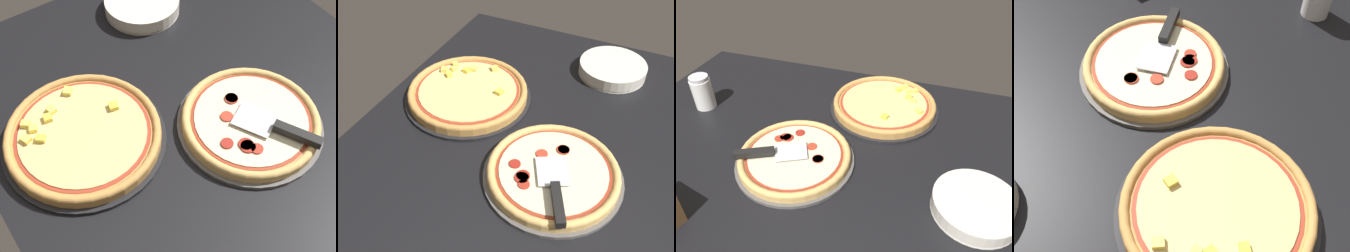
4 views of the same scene
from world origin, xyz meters
The scene contains 7 objects.
ground_plane centered at (0.00, 0.00, -1.80)cm, with size 136.39×105.07×3.60cm, color black.
pizza_pan_front centered at (-1.87, -5.99, 0.50)cm, with size 35.07×35.07×1.00cm, color #565451.
pizza_front centered at (-1.87, -5.96, 2.37)cm, with size 32.97×32.97×2.70cm.
pizza_pan_back centered at (17.01, 28.75, 0.50)cm, with size 38.70×38.70×1.00cm, color black.
pizza_back centered at (17.06, 28.77, 2.66)cm, with size 36.38×36.38×3.67cm.
serving_spatula centered at (-9.87, -9.49, 4.47)cm, with size 20.61×13.67×2.00cm.
plate_stack centered at (48.81, -8.13, 2.10)cm, with size 21.84×21.84×4.20cm.
Camera 1 is at (-45.91, 48.75, 90.54)cm, focal length 50.00 mm.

